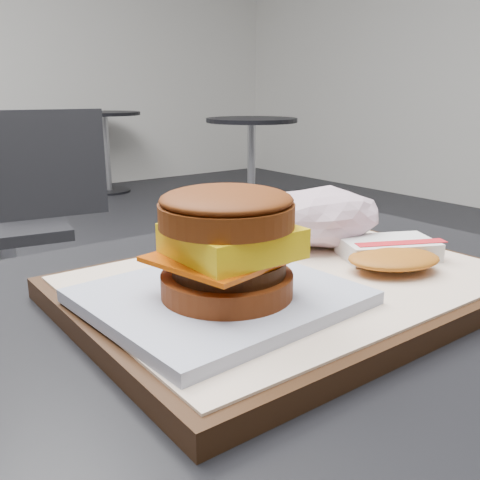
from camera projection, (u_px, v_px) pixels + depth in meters
name	position (u px, v px, depth m)	size (l,w,h in m)	color
serving_tray	(291.00, 286.00, 0.48)	(0.38, 0.28, 0.02)	black
breakfast_sandwich	(225.00, 257.00, 0.40)	(0.20, 0.18, 0.09)	silver
hash_brown	(390.00, 253.00, 0.51)	(0.13, 0.12, 0.02)	silver
crumpled_wrapper	(322.00, 216.00, 0.57)	(0.13, 0.11, 0.06)	silver
neighbor_chair	(22.00, 213.00, 1.97)	(0.63, 0.48, 0.88)	#ADACB2
bg_table_near	(252.00, 144.00, 3.91)	(0.66, 0.66, 0.75)	black
bg_table_far	(105.00, 132.00, 4.98)	(0.66, 0.66, 0.75)	black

